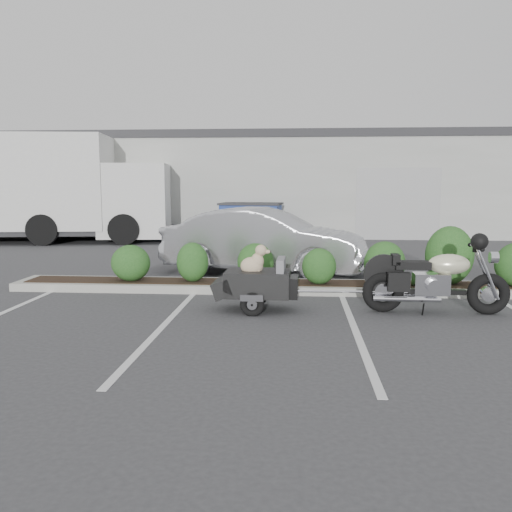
# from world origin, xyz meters

# --- Properties ---
(ground) EXTENTS (90.00, 90.00, 0.00)m
(ground) POSITION_xyz_m (0.00, 0.00, 0.00)
(ground) COLOR #38383A
(ground) RESTS_ON ground
(planter_kerb) EXTENTS (12.00, 1.00, 0.15)m
(planter_kerb) POSITION_xyz_m (1.00, 2.20, 0.07)
(planter_kerb) COLOR #9E9E93
(planter_kerb) RESTS_ON ground
(building) EXTENTS (26.00, 10.00, 4.00)m
(building) POSITION_xyz_m (0.00, 17.00, 2.00)
(building) COLOR #9EA099
(building) RESTS_ON ground
(motorcycle) EXTENTS (2.25, 0.76, 1.29)m
(motorcycle) POSITION_xyz_m (2.54, 0.54, 0.52)
(motorcycle) COLOR black
(motorcycle) RESTS_ON ground
(pet_trailer) EXTENTS (1.79, 1.00, 1.07)m
(pet_trailer) POSITION_xyz_m (-0.25, 0.57, 0.45)
(pet_trailer) COLOR black
(pet_trailer) RESTS_ON ground
(sedan) EXTENTS (4.72, 2.52, 1.48)m
(sedan) POSITION_xyz_m (-0.34, 4.08, 0.74)
(sedan) COLOR #B7B8BF
(sedan) RESTS_ON ground
(dumpster) EXTENTS (2.21, 1.62, 1.37)m
(dumpster) POSITION_xyz_m (-1.21, 10.77, 0.70)
(dumpster) COLOR navy
(dumpster) RESTS_ON ground
(delivery_truck) EXTENTS (8.33, 3.76, 3.68)m
(delivery_truck) POSITION_xyz_m (-7.97, 10.56, 1.77)
(delivery_truck) COLOR silver
(delivery_truck) RESTS_ON ground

